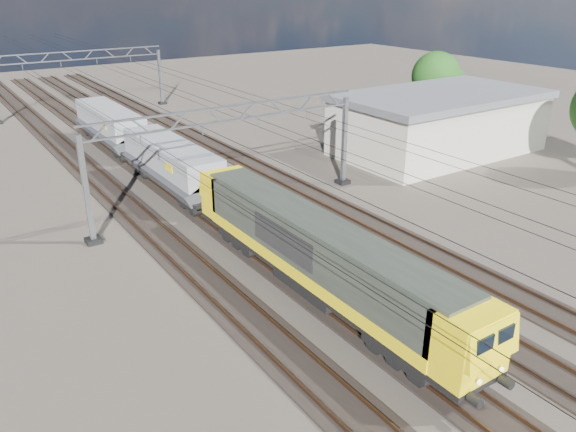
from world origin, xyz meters
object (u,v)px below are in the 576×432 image
catenary_gantry_far (81,80)px  locomotive (317,252)px  catenary_gantry_mid (232,154)px  hopper_wagon_lead (171,162)px  industrial_shed (439,122)px  tree_far (439,78)px  hopper_wagon_mid (110,124)px

catenary_gantry_far → locomotive: (-2.00, -48.10, -1.58)m
catenary_gantry_mid → catenary_gantry_far: same height
hopper_wagon_lead → industrial_shed: 24.27m
industrial_shed → catenary_gantry_mid: bearing=-174.8°
tree_far → hopper_wagon_mid: bearing=162.8°
catenary_gantry_far → hopper_wagon_lead: 30.51m
locomotive → tree_far: (32.32, 21.88, 2.55)m
catenary_gantry_mid → locomotive: 12.36m
catenary_gantry_far → hopper_wagon_lead: bearing=-93.8°
catenary_gantry_mid → locomotive: size_ratio=0.94×
locomotive → industrial_shed: industrial_shed is taller
hopper_wagon_mid → industrial_shed: (24.00, -17.80, 0.49)m
catenary_gantry_far → locomotive: catenary_gantry_far is taller
catenary_gantry_mid → tree_far: bearing=17.9°
catenary_gantry_far → locomotive: bearing=-92.4°
catenary_gantry_far → hopper_wagon_lead: (-2.00, -30.40, -1.67)m
industrial_shed → tree_far: (8.32, 7.79, 2.15)m
hopper_wagon_lead → tree_far: (32.32, 4.19, 2.64)m
locomotive → hopper_wagon_mid: size_ratio=1.62×
tree_far → hopper_wagon_lead: bearing=-172.6°
catenary_gantry_mid → hopper_wagon_mid: bearing=95.8°
locomotive → industrial_shed: (24.00, 14.10, 0.40)m
locomotive → hopper_wagon_mid: (-0.00, 31.90, -0.09)m
catenary_gantry_far → hopper_wagon_mid: bearing=-97.0°
catenary_gantry_far → hopper_wagon_mid: 16.41m
industrial_shed → hopper_wagon_mid: bearing=143.4°
locomotive → industrial_shed: bearing=30.4°
industrial_shed → catenary_gantry_far: bearing=122.9°
catenary_gantry_mid → industrial_shed: (22.00, 2.00, -1.18)m
industrial_shed → tree_far: size_ratio=2.43×
hopper_wagon_lead → tree_far: bearing=7.4°
catenary_gantry_mid → catenary_gantry_far: 36.00m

